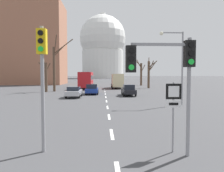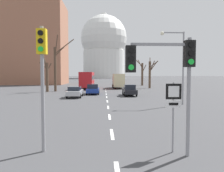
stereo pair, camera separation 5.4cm
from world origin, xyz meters
TOP-DOWN VIEW (x-y plane):
  - lane_stripe_1 at (0.00, 9.24)m, footprint 0.16×2.00m
  - lane_stripe_2 at (0.00, 13.74)m, footprint 0.16×2.00m
  - lane_stripe_3 at (0.00, 18.24)m, footprint 0.16×2.00m
  - lane_stripe_4 at (0.00, 22.74)m, footprint 0.16×2.00m
  - lane_stripe_5 at (0.00, 27.24)m, footprint 0.16×2.00m
  - lane_stripe_6 at (0.00, 31.74)m, footprint 0.16×2.00m
  - lane_stripe_7 at (0.00, 36.24)m, footprint 0.16×2.00m
  - lane_stripe_8 at (0.00, 40.74)m, footprint 0.16×2.00m
  - traffic_signal_near_right at (1.91, 6.17)m, footprint 2.50×0.34m
  - traffic_signal_near_left at (-2.78, 6.84)m, footprint 0.36×0.34m
  - route_sign_post at (2.25, 6.55)m, footprint 0.60×0.08m
  - street_lamp_right at (6.99, 19.70)m, footprint 2.40×0.36m
  - sedan_near_left at (3.27, 29.08)m, footprint 1.80×4.33m
  - sedan_near_right at (-4.21, 27.30)m, footprint 1.87×4.55m
  - sedan_mid_centre at (-2.04, 31.63)m, footprint 1.94×4.15m
  - city_bus at (-3.86, 44.90)m, footprint 2.66×10.80m
  - delivery_truck at (2.78, 45.53)m, footprint 2.44×7.20m
  - bare_tree_left_near at (-10.21, 36.52)m, footprint 1.91×1.68m
  - bare_tree_right_near at (10.06, 57.21)m, footprint 3.01×2.06m
  - bare_tree_left_far at (-8.82, 37.38)m, footprint 3.67×2.32m
  - bare_tree_right_far at (9.83, 45.92)m, footprint 1.94×3.31m
  - capitol_dome at (0.00, 169.96)m, footprint 35.70×35.70m
  - apartment_block_left at (-21.39, 67.06)m, footprint 18.00×14.00m

SIDE VIEW (x-z plane):
  - lane_stripe_1 at x=0.00m, z-range 0.00..0.01m
  - lane_stripe_2 at x=0.00m, z-range 0.00..0.01m
  - lane_stripe_3 at x=0.00m, z-range 0.00..0.01m
  - lane_stripe_4 at x=0.00m, z-range 0.00..0.01m
  - lane_stripe_5 at x=0.00m, z-range 0.00..0.01m
  - lane_stripe_6 at x=0.00m, z-range 0.00..0.01m
  - lane_stripe_7 at x=0.00m, z-range 0.00..0.01m
  - lane_stripe_8 at x=0.00m, z-range 0.00..0.01m
  - sedan_near_right at x=-4.21m, z-range 0.03..1.47m
  - sedan_mid_centre at x=-2.04m, z-range 0.00..1.55m
  - sedan_near_left at x=3.27m, z-range 0.01..1.62m
  - delivery_truck at x=2.78m, z-range 0.13..3.27m
  - route_sign_post at x=2.25m, z-range 0.50..3.23m
  - city_bus at x=-3.86m, z-range 0.31..3.79m
  - bare_tree_left_near at x=-10.21m, z-range -0.36..6.14m
  - traffic_signal_near_right at x=1.91m, z-range 1.12..5.47m
  - bare_tree_right_near at x=10.06m, z-range -0.11..6.84m
  - bare_tree_right_far at x=9.83m, z-range -0.04..6.81m
  - traffic_signal_near_left at x=-2.78m, z-range 0.97..5.82m
  - bare_tree_left_far at x=-8.82m, z-range -0.38..9.36m
  - street_lamp_right at x=6.99m, z-range 0.93..8.14m
  - apartment_block_left at x=-21.39m, z-range 0.00..24.55m
  - capitol_dome at x=0.00m, z-range -0.65..49.78m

